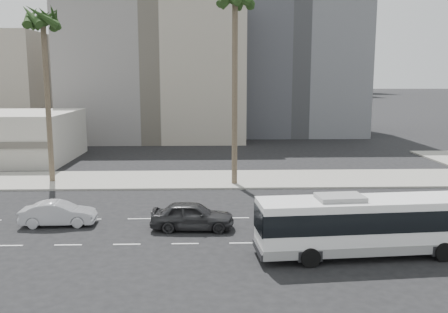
{
  "coord_description": "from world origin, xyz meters",
  "views": [
    {
      "loc": [
        -4.74,
        -23.56,
        8.49
      ],
      "look_at": [
        -3.85,
        4.0,
        3.92
      ],
      "focal_mm": 38.12,
      "sensor_mm": 36.0,
      "label": 1
    }
  ],
  "objects_px": {
    "city_bus": "(366,224)",
    "car_b": "(59,214)",
    "palm_near": "(235,2)",
    "car_a": "(192,216)",
    "palm_mid": "(43,23)"
  },
  "relations": [
    {
      "from": "city_bus",
      "to": "car_b",
      "type": "bearing_deg",
      "value": 157.43
    },
    {
      "from": "car_b",
      "to": "palm_near",
      "type": "bearing_deg",
      "value": -49.12
    },
    {
      "from": "car_a",
      "to": "car_b",
      "type": "relative_size",
      "value": 1.1
    },
    {
      "from": "palm_near",
      "to": "palm_mid",
      "type": "distance_m",
      "value": 15.01
    },
    {
      "from": "city_bus",
      "to": "car_a",
      "type": "height_order",
      "value": "city_bus"
    },
    {
      "from": "city_bus",
      "to": "palm_near",
      "type": "height_order",
      "value": "palm_near"
    },
    {
      "from": "car_b",
      "to": "palm_mid",
      "type": "xyz_separation_m",
      "value": [
        -4.08,
        11.54,
        11.96
      ]
    },
    {
      "from": "car_b",
      "to": "car_a",
      "type": "bearing_deg",
      "value": -99.63
    },
    {
      "from": "palm_mid",
      "to": "palm_near",
      "type": "bearing_deg",
      "value": -5.28
    },
    {
      "from": "car_a",
      "to": "palm_near",
      "type": "relative_size",
      "value": 0.3
    },
    {
      "from": "palm_mid",
      "to": "car_a",
      "type": "bearing_deg",
      "value": -46.49
    },
    {
      "from": "city_bus",
      "to": "car_b",
      "type": "xyz_separation_m",
      "value": [
        -16.3,
        5.28,
        -0.89
      ]
    },
    {
      "from": "city_bus",
      "to": "car_a",
      "type": "xyz_separation_m",
      "value": [
        -8.49,
        4.29,
        -0.79
      ]
    },
    {
      "from": "palm_near",
      "to": "city_bus",
      "type": "bearing_deg",
      "value": -70.36
    },
    {
      "from": "car_b",
      "to": "palm_mid",
      "type": "height_order",
      "value": "palm_mid"
    }
  ]
}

